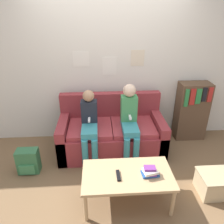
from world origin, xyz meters
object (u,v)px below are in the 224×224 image
object	(u,v)px
person_right	(130,119)
backpack	(28,161)
person_left	(89,123)
bookshelf	(191,111)
tv_remote	(118,175)
coffee_table	(127,177)
storage_box	(214,184)
couch	(111,134)

from	to	relation	value
person_right	backpack	distance (m)	1.59
person_left	bookshelf	world-z (taller)	person_left
person_left	tv_remote	distance (m)	1.00
tv_remote	coffee_table	bearing A→B (deg)	15.08
coffee_table	storage_box	world-z (taller)	coffee_table
couch	storage_box	size ratio (longest dim) A/B	4.09
person_left	storage_box	distance (m)	1.85
tv_remote	storage_box	size ratio (longest dim) A/B	0.42
coffee_table	person_left	distance (m)	1.03
coffee_table	storage_box	bearing A→B (deg)	2.54
coffee_table	bookshelf	world-z (taller)	bookshelf
person_right	bookshelf	world-z (taller)	person_right
couch	tv_remote	size ratio (longest dim) A/B	9.67
bookshelf	storage_box	world-z (taller)	bookshelf
bookshelf	storage_box	xyz separation A→B (m)	(-0.18, -1.34, -0.37)
couch	person_right	xyz separation A→B (m)	(0.26, -0.19, 0.36)
person_left	person_right	xyz separation A→B (m)	(0.60, 0.01, 0.05)
couch	person_right	size ratio (longest dim) A/B	1.42
storage_box	backpack	world-z (taller)	backpack
person_right	couch	bearing A→B (deg)	144.28
coffee_table	person_right	world-z (taller)	person_right
bookshelf	tv_remote	bearing A→B (deg)	-134.96
coffee_table	storage_box	size ratio (longest dim) A/B	2.61
coffee_table	person_right	bearing A→B (deg)	81.00
tv_remote	person_right	bearing A→B (deg)	73.36
person_right	tv_remote	bearing A→B (deg)	-105.23
storage_box	tv_remote	bearing A→B (deg)	-176.17
person_right	coffee_table	bearing A→B (deg)	-99.00
couch	coffee_table	size ratio (longest dim) A/B	1.57
coffee_table	backpack	distance (m)	1.49
backpack	person_left	bearing A→B (deg)	17.34
bookshelf	coffee_table	bearing A→B (deg)	-133.29
storage_box	backpack	xyz separation A→B (m)	(-2.47, 0.56, 0.04)
person_left	backpack	bearing A→B (deg)	-162.66
storage_box	couch	bearing A→B (deg)	140.19
person_left	tv_remote	bearing A→B (deg)	-69.45
person_right	tv_remote	distance (m)	1.00
coffee_table	backpack	bearing A→B (deg)	155.46
couch	backpack	bearing A→B (deg)	-158.72
backpack	bookshelf	bearing A→B (deg)	16.34
person_left	tv_remote	size ratio (longest dim) A/B	6.35
couch	coffee_table	distance (m)	1.10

